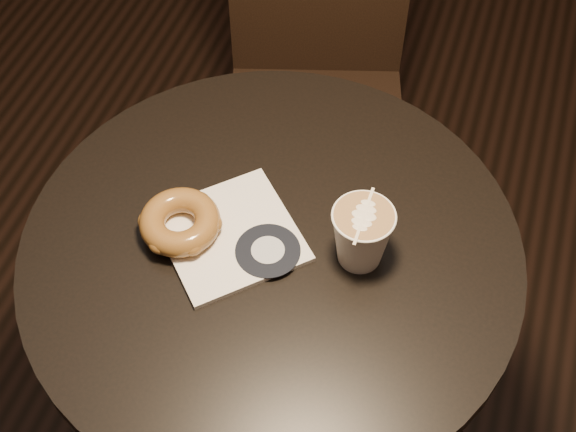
{
  "coord_description": "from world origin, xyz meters",
  "views": [
    {
      "loc": [
        0.22,
        -0.6,
        1.66
      ],
      "look_at": [
        0.01,
        0.03,
        0.79
      ],
      "focal_mm": 50.0,
      "sensor_mm": 36.0,
      "label": 1
    }
  ],
  "objects_px": {
    "pastry_bag": "(230,235)",
    "cafe_table": "(273,317)",
    "doughnut": "(180,222)",
    "latte_cup": "(361,236)",
    "chair": "(317,61)"
  },
  "relations": [
    {
      "from": "chair",
      "to": "pastry_bag",
      "type": "height_order",
      "value": "chair"
    },
    {
      "from": "pastry_bag",
      "to": "latte_cup",
      "type": "bearing_deg",
      "value": -36.39
    },
    {
      "from": "doughnut",
      "to": "chair",
      "type": "bearing_deg",
      "value": 89.11
    },
    {
      "from": "chair",
      "to": "latte_cup",
      "type": "height_order",
      "value": "chair"
    },
    {
      "from": "latte_cup",
      "to": "cafe_table",
      "type": "bearing_deg",
      "value": -170.83
    },
    {
      "from": "latte_cup",
      "to": "pastry_bag",
      "type": "bearing_deg",
      "value": -172.44
    },
    {
      "from": "cafe_table",
      "to": "chair",
      "type": "distance_m",
      "value": 0.64
    },
    {
      "from": "doughnut",
      "to": "latte_cup",
      "type": "xyz_separation_m",
      "value": [
        0.25,
        0.04,
        0.02
      ]
    },
    {
      "from": "pastry_bag",
      "to": "doughnut",
      "type": "distance_m",
      "value": 0.07
    },
    {
      "from": "cafe_table",
      "to": "latte_cup",
      "type": "relative_size",
      "value": 7.96
    },
    {
      "from": "pastry_bag",
      "to": "cafe_table",
      "type": "bearing_deg",
      "value": -39.75
    },
    {
      "from": "chair",
      "to": "latte_cup",
      "type": "relative_size",
      "value": 9.88
    },
    {
      "from": "doughnut",
      "to": "latte_cup",
      "type": "distance_m",
      "value": 0.25
    },
    {
      "from": "cafe_table",
      "to": "doughnut",
      "type": "distance_m",
      "value": 0.26
    },
    {
      "from": "doughnut",
      "to": "cafe_table",
      "type": "bearing_deg",
      "value": 8.87
    }
  ]
}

